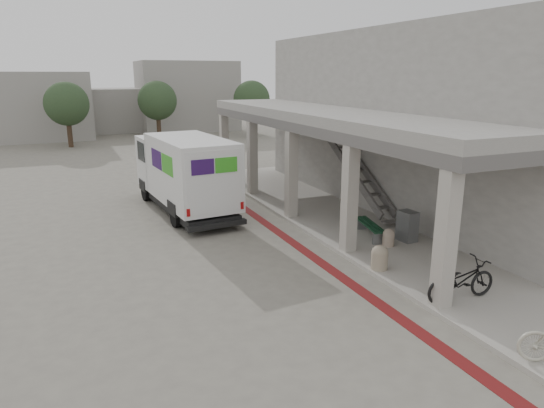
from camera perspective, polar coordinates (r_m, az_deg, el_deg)
name	(u,v)px	position (r m, az deg, el deg)	size (l,w,h in m)	color
ground	(293,270)	(13.73, 2.44, -7.76)	(120.00, 120.00, 0.00)	#645E55
bike_lane_stripe	(294,243)	(15.81, 2.55, -4.61)	(0.35, 40.00, 0.01)	#5F1313
sidewalk	(408,248)	(15.75, 15.71, -5.04)	(4.40, 28.00, 0.12)	#A19A90
transit_building	(399,124)	(20.22, 14.67, 9.12)	(7.60, 17.00, 7.00)	gray
distant_backdrop	(91,104)	(47.40, -20.50, 10.95)	(28.00, 10.00, 6.50)	gray
tree_left	(67,104)	(39.43, -23.01, 10.77)	(3.20, 3.20, 4.80)	#38281C
tree_mid	(157,101)	(42.11, -13.34, 11.74)	(3.20, 3.20, 4.80)	#38281C
tree_right	(252,99)	(43.32, -2.40, 12.20)	(3.20, 3.20, 4.80)	#38281C
fedex_truck	(184,171)	(19.43, -10.31, 3.79)	(2.76, 7.23, 3.02)	black
bench	(370,227)	(16.29, 11.43, -2.71)	(0.81, 1.90, 0.44)	slate
bollard_near	(388,237)	(15.56, 13.54, -3.83)	(0.37, 0.37, 0.55)	gray
bollard_far	(380,257)	(13.68, 12.55, -6.11)	(0.46, 0.46, 0.69)	gray
utility_cabinet	(407,226)	(16.11, 15.63, -2.52)	(0.44, 0.59, 0.98)	slate
bicycle_black	(461,280)	(12.38, 21.36, -8.34)	(0.66, 1.90, 1.00)	black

